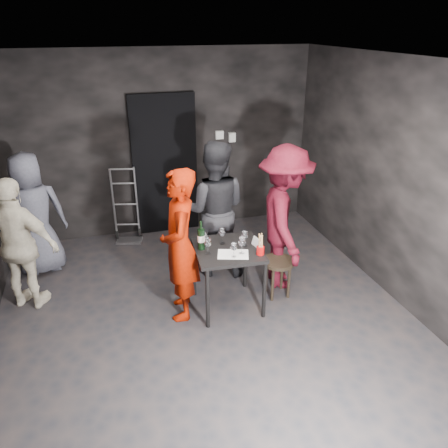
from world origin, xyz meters
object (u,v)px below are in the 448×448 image
object	(u,v)px
server_red	(179,236)
breadstick_cup	(261,245)
hand_truck	(128,227)
bystander_cream	(20,243)
man_maroon	(285,206)
tasting_table	(228,256)
woman_black	(214,199)
bystander_grey	(33,211)
stool	(278,267)
wine_bottle	(201,238)

from	to	relation	value
server_red	breadstick_cup	size ratio (longest dim) A/B	7.47
hand_truck	server_red	world-z (taller)	server_red
bystander_cream	man_maroon	bearing A→B (deg)	-160.35
hand_truck	tasting_table	xyz separation A→B (m)	(0.94, -2.05, 0.44)
woman_black	man_maroon	size ratio (longest dim) A/B	0.97
man_maroon	bystander_grey	bearing A→B (deg)	80.81
bystander_cream	breadstick_cup	bearing A→B (deg)	-172.91
hand_truck	stool	xyz separation A→B (m)	(1.58, -2.00, 0.18)
man_maroon	bystander_cream	xyz separation A→B (m)	(-2.97, 0.39, -0.24)
tasting_table	wine_bottle	distance (m)	0.37
tasting_table	bystander_cream	distance (m)	2.29
tasting_table	bystander_cream	xyz separation A→B (m)	(-2.18, 0.67, 0.15)
woman_black	breadstick_cup	size ratio (longest dim) A/B	7.88
hand_truck	breadstick_cup	size ratio (longest dim) A/B	4.35
server_red	bystander_cream	xyz separation A→B (m)	(-1.66, 0.65, -0.16)
bystander_grey	breadstick_cup	distance (m)	2.94
woman_black	bystander_cream	size ratio (longest dim) A/B	1.26
bystander_grey	hand_truck	bearing A→B (deg)	-161.79
server_red	woman_black	xyz separation A→B (m)	(0.60, 0.79, 0.05)
woman_black	bystander_cream	world-z (taller)	woman_black
hand_truck	woman_black	size ratio (longest dim) A/B	0.55
woman_black	wine_bottle	distance (m)	0.84
man_maroon	bystander_cream	distance (m)	3.00
woman_black	bystander_cream	xyz separation A→B (m)	(-2.25, -0.15, -0.21)
stool	bystander_grey	xyz separation A→B (m)	(-2.74, 1.42, 0.46)
woman_black	wine_bottle	xyz separation A→B (m)	(-0.35, -0.75, -0.13)
bystander_cream	woman_black	bearing A→B (deg)	-149.23
bystander_cream	wine_bottle	world-z (taller)	bystander_cream
hand_truck	wine_bottle	size ratio (longest dim) A/B	3.39
tasting_table	hand_truck	bearing A→B (deg)	114.77
man_maroon	bystander_grey	xyz separation A→B (m)	(-2.90, 1.18, -0.19)
tasting_table	man_maroon	distance (m)	0.92
stool	man_maroon	world-z (taller)	man_maroon
stool	bystander_cream	distance (m)	2.92
server_red	hand_truck	bearing A→B (deg)	-159.44
man_maroon	breadstick_cup	size ratio (longest dim) A/B	8.10
bystander_cream	breadstick_cup	distance (m)	2.63
server_red	bystander_grey	xyz separation A→B (m)	(-1.59, 1.44, -0.11)
wine_bottle	server_red	bearing A→B (deg)	-169.19
woman_black	wine_bottle	bearing A→B (deg)	84.71
hand_truck	bystander_grey	xyz separation A→B (m)	(-1.17, -0.58, 0.64)
stool	hand_truck	bearing A→B (deg)	128.26
tasting_table	breadstick_cup	xyz separation A→B (m)	(0.29, -0.23, 0.21)
stool	bystander_cream	bearing A→B (deg)	167.43
hand_truck	man_maroon	size ratio (longest dim) A/B	0.54
tasting_table	bystander_cream	world-z (taller)	bystander_cream
woman_black	wine_bottle	world-z (taller)	woman_black
wine_bottle	stool	bearing A→B (deg)	-1.65
hand_truck	breadstick_cup	xyz separation A→B (m)	(1.24, -2.27, 0.66)
hand_truck	bystander_cream	world-z (taller)	bystander_cream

